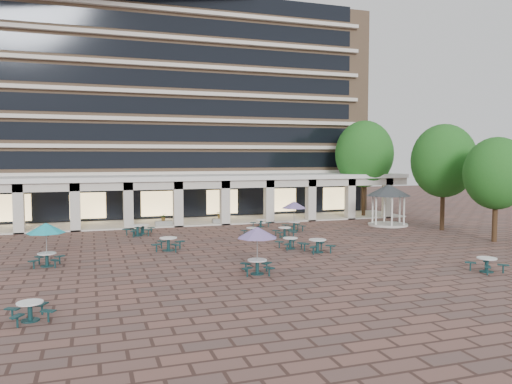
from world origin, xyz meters
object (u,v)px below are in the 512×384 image
picnic_table_0 (30,310)px  gazebo (388,195)px  picnic_table_3 (487,263)px  planter_left (164,222)px  picnic_table_2 (317,245)px  planter_right (220,218)px

picnic_table_0 → gazebo: bearing=17.2°
picnic_table_3 → gazebo: 18.17m
picnic_table_3 → planter_left: bearing=116.3°
picnic_table_2 → gazebo: bearing=37.0°
planter_right → picnic_table_0: bearing=-119.2°
picnic_table_0 → picnic_table_3: 22.07m
planter_left → planter_right: size_ratio=1.00×
planter_left → picnic_table_3: bearing=-58.9°
planter_left → picnic_table_2: bearing=-63.0°
picnic_table_0 → picnic_table_3: bearing=-14.0°
picnic_table_2 → planter_left: bearing=114.3°
picnic_table_3 → gazebo: (5.23, 17.25, 2.28)m
picnic_table_3 → picnic_table_0: bearing=177.8°
picnic_table_0 → planter_left: (8.23, 23.90, 0.00)m
picnic_table_0 → planter_left: bearing=54.4°
picnic_table_0 → picnic_table_3: (22.04, 1.01, 0.03)m
picnic_table_3 → planter_left: 26.74m
gazebo → planter_left: gazebo is taller
gazebo → planter_left: bearing=163.5°
planter_right → planter_left: bearing=180.0°
picnic_table_0 → gazebo: size_ratio=0.48×
gazebo → picnic_table_2: bearing=-140.3°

